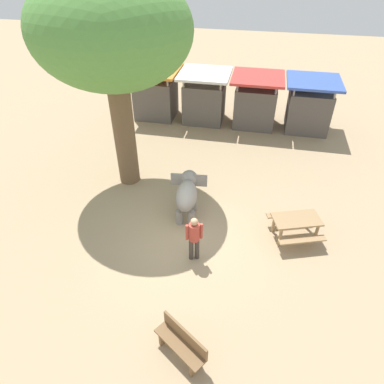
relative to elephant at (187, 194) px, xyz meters
The scene contains 10 objects.
ground_plane 1.67m from the elephant, 80.08° to the right, with size 60.00×60.00×0.00m, color tan.
elephant is the anchor object (origin of this frame).
person_handler 2.18m from the elephant, 72.28° to the right, with size 0.49×0.32×1.62m.
shade_tree_main 5.64m from the elephant, 150.15° to the left, with size 5.19×4.76×7.48m.
wooden_bench 5.19m from the elephant, 79.20° to the right, with size 1.39×1.11×0.88m.
picnic_table_near 3.73m from the elephant, ahead, with size 1.90×1.89×0.78m.
market_stall_orange 8.29m from the elephant, 113.70° to the left, with size 2.50×2.50×2.52m.
market_stall_white 7.62m from the elephant, 95.48° to the left, with size 2.50×2.50×2.52m.
market_stall_red 7.82m from the elephant, 76.13° to the left, with size 2.50×2.50×2.52m.
market_stall_blue 8.81m from the elephant, 59.47° to the left, with size 2.50×2.50×2.52m.
Camera 1 is at (1.80, -7.75, 8.11)m, focal length 32.17 mm.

